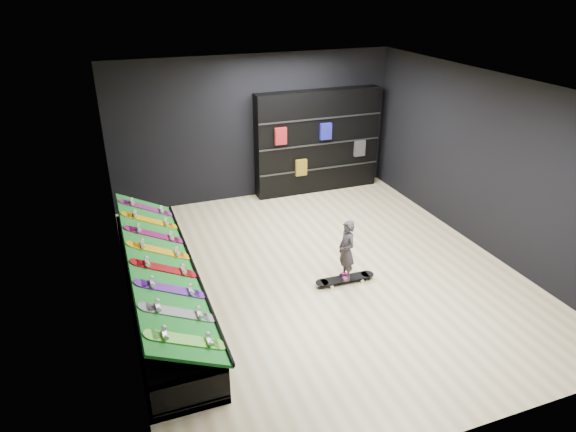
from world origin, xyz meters
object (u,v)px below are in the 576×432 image
object	(u,v)px
back_shelving	(317,142)
floor_skateboard	(345,280)
child	(346,261)
display_rack	(161,289)

from	to	relation	value
back_shelving	floor_skateboard	xyz separation A→B (m)	(-1.13, -3.75, -1.07)
floor_skateboard	child	xyz separation A→B (m)	(0.00, 0.00, 0.34)
display_rack	child	distance (m)	2.80
child	floor_skateboard	bearing A→B (deg)	-91.51
floor_skateboard	child	world-z (taller)	child
back_shelving	floor_skateboard	bearing A→B (deg)	-106.80
floor_skateboard	display_rack	bearing A→B (deg)	172.68
floor_skateboard	child	size ratio (longest dim) A/B	1.67
child	back_shelving	bearing A→B (deg)	161.69
display_rack	back_shelving	size ratio (longest dim) A/B	1.62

